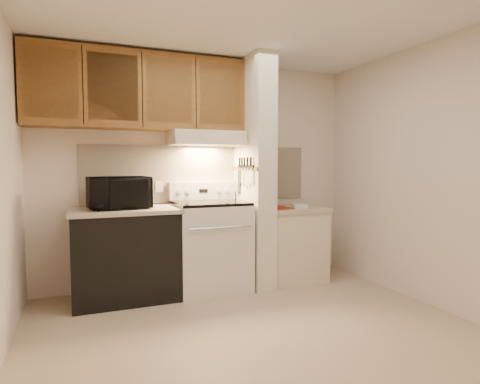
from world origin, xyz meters
TOP-DOWN VIEW (x-y plane):
  - floor at (0.00, 0.00)m, footprint 3.60×3.60m
  - ceiling at (0.00, 0.00)m, footprint 3.60×3.60m
  - wall_back at (0.00, 1.50)m, footprint 3.60×2.50m
  - wall_right at (1.80, 0.00)m, footprint 0.02×3.00m
  - backsplash at (0.00, 1.49)m, footprint 2.60×0.02m
  - range_body at (0.00, 1.16)m, footprint 0.76×0.65m
  - oven_window at (0.00, 0.84)m, footprint 0.50×0.01m
  - oven_handle at (0.00, 0.80)m, footprint 0.65×0.02m
  - cooktop at (0.00, 1.16)m, footprint 0.74×0.64m
  - range_backguard at (0.00, 1.44)m, footprint 0.76×0.08m
  - range_display at (0.00, 1.40)m, footprint 0.10×0.01m
  - range_knob_left_outer at (-0.28, 1.40)m, footprint 0.05×0.02m
  - range_knob_left_inner at (-0.18, 1.40)m, footprint 0.05×0.02m
  - range_knob_right_inner at (0.18, 1.40)m, footprint 0.05×0.02m
  - range_knob_right_outer at (0.28, 1.40)m, footprint 0.05×0.02m
  - dishwasher_front at (-0.88, 1.17)m, footprint 1.00×0.63m
  - left_countertop at (-0.88, 1.17)m, footprint 1.04×0.67m
  - spoon_rest at (-0.72, 1.36)m, footprint 0.24×0.12m
  - teal_jar at (-0.83, 1.39)m, footprint 0.11×0.11m
  - outlet at (-0.48, 1.48)m, footprint 0.08×0.01m
  - microwave at (-0.93, 1.17)m, footprint 0.61×0.46m
  - partition_pillar at (0.51, 1.15)m, footprint 0.22×0.70m
  - pillar_trim at (0.39, 1.15)m, footprint 0.01×0.70m
  - knife_strip at (0.39, 1.10)m, footprint 0.02×0.42m
  - knife_blade_a at (0.38, 0.93)m, footprint 0.01×0.03m
  - knife_handle_a at (0.38, 0.93)m, footprint 0.02×0.02m
  - knife_blade_b at (0.38, 1.02)m, footprint 0.01×0.04m
  - knife_handle_b at (0.38, 1.03)m, footprint 0.02×0.02m
  - knife_blade_c at (0.38, 1.09)m, footprint 0.01×0.04m
  - knife_handle_c at (0.38, 1.11)m, footprint 0.02×0.02m
  - knife_blade_d at (0.38, 1.19)m, footprint 0.01×0.04m
  - knife_handle_d at (0.38, 1.18)m, footprint 0.02×0.02m
  - knife_blade_e at (0.38, 1.26)m, footprint 0.01×0.04m
  - knife_handle_e at (0.38, 1.25)m, footprint 0.02×0.02m
  - oven_mitt at (0.38, 1.32)m, footprint 0.03×0.10m
  - right_cab_base at (0.97, 1.15)m, footprint 0.70×0.60m
  - right_countertop at (0.97, 1.15)m, footprint 0.74×0.64m
  - red_folder at (0.79, 1.11)m, footprint 0.28×0.35m
  - white_box at (1.03, 1.05)m, footprint 0.17×0.12m
  - range_hood at (0.00, 1.28)m, footprint 0.78×0.44m
  - hood_lip at (0.00, 1.07)m, footprint 0.78×0.04m
  - upper_cabinets at (-0.69, 1.32)m, footprint 2.18×0.33m
  - cab_door_a at (-1.51, 1.17)m, footprint 0.46×0.01m
  - cab_gap_a at (-1.23, 1.16)m, footprint 0.01×0.01m
  - cab_door_b at (-0.96, 1.17)m, footprint 0.46×0.01m
  - cab_gap_b at (-0.69, 1.16)m, footprint 0.01×0.01m
  - cab_door_c at (-0.42, 1.17)m, footprint 0.46×0.01m
  - cab_gap_c at (-0.14, 1.16)m, footprint 0.01×0.01m
  - cab_door_d at (0.13, 1.17)m, footprint 0.46×0.01m

SIDE VIEW (x-z plane):
  - floor at x=0.00m, z-range 0.00..0.00m
  - right_cab_base at x=0.97m, z-range 0.00..0.81m
  - dishwasher_front at x=-0.88m, z-range 0.00..0.87m
  - range_body at x=0.00m, z-range 0.00..0.92m
  - oven_window at x=0.00m, z-range 0.35..0.65m
  - oven_handle at x=0.00m, z-range 0.71..0.73m
  - right_countertop at x=0.97m, z-range 0.81..0.85m
  - red_folder at x=0.79m, z-range 0.85..0.86m
  - white_box at x=1.03m, z-range 0.85..0.89m
  - left_countertop at x=-0.88m, z-range 0.87..0.91m
  - spoon_rest at x=-0.72m, z-range 0.91..0.93m
  - cooktop at x=0.00m, z-range 0.92..0.95m
  - teal_jar at x=-0.83m, z-range 0.91..1.02m
  - range_backguard at x=0.00m, z-range 0.95..1.15m
  - range_display at x=0.00m, z-range 1.03..1.07m
  - range_knob_left_outer at x=-0.28m, z-range 1.03..1.07m
  - range_knob_left_inner at x=-0.18m, z-range 1.03..1.07m
  - range_knob_right_inner at x=0.18m, z-range 1.03..1.07m
  - range_knob_right_outer at x=0.28m, z-range 1.03..1.07m
  - microwave at x=-0.93m, z-range 0.91..1.22m
  - outlet at x=-0.48m, z-range 1.04..1.16m
  - oven_mitt at x=0.38m, z-range 1.04..1.28m
  - knife_blade_c at x=0.38m, z-range 1.10..1.30m
  - knife_blade_b at x=0.38m, z-range 1.12..1.30m
  - knife_blade_e at x=0.38m, z-range 1.12..1.30m
  - knife_blade_a at x=0.38m, z-range 1.14..1.30m
  - knife_blade_d at x=0.38m, z-range 1.14..1.30m
  - backsplash at x=0.00m, z-range 0.92..1.55m
  - wall_back at x=0.00m, z-range 1.24..1.26m
  - wall_right at x=1.80m, z-range 0.00..2.50m
  - partition_pillar at x=0.51m, z-range 0.00..2.50m
  - pillar_trim at x=0.39m, z-range 1.28..1.32m
  - knife_strip at x=0.39m, z-range 1.30..1.34m
  - knife_handle_a at x=0.38m, z-range 1.32..1.42m
  - knife_handle_b at x=0.38m, z-range 1.32..1.42m
  - knife_handle_c at x=0.38m, z-range 1.32..1.42m
  - knife_handle_d at x=0.38m, z-range 1.32..1.42m
  - knife_handle_e at x=0.38m, z-range 1.32..1.42m
  - hood_lip at x=0.00m, z-range 1.55..1.61m
  - range_hood at x=0.00m, z-range 1.55..1.70m
  - upper_cabinets at x=-0.69m, z-range 1.70..2.47m
  - cab_door_a at x=-1.51m, z-range 1.77..2.40m
  - cab_gap_a at x=-1.23m, z-range 1.72..2.45m
  - cab_door_b at x=-0.96m, z-range 1.77..2.40m
  - cab_gap_b at x=-0.69m, z-range 1.72..2.45m
  - cab_door_c at x=-0.42m, z-range 1.77..2.40m
  - cab_gap_c at x=-0.14m, z-range 1.72..2.45m
  - cab_door_d at x=0.13m, z-range 1.77..2.40m
  - ceiling at x=0.00m, z-range 2.50..2.50m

